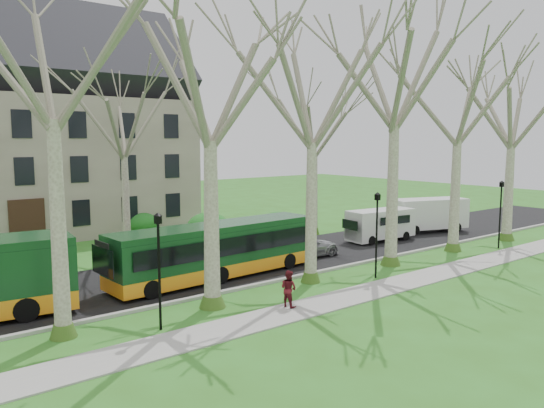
{
  "coord_description": "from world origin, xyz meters",
  "views": [
    {
      "loc": [
        -14.47,
        -18.47,
        7.05
      ],
      "look_at": [
        2.41,
        3.0,
        3.69
      ],
      "focal_mm": 35.0,
      "sensor_mm": 36.0,
      "label": 1
    }
  ],
  "objects_px": {
    "van_b": "(429,215)",
    "van_a": "(381,225)",
    "pedestrian_b": "(289,289)",
    "bus_follow": "(217,250)",
    "sedan": "(304,246)"
  },
  "relations": [
    {
      "from": "bus_follow",
      "to": "van_a",
      "type": "bearing_deg",
      "value": 2.24
    },
    {
      "from": "van_a",
      "to": "pedestrian_b",
      "type": "distance_m",
      "value": 16.02
    },
    {
      "from": "van_a",
      "to": "pedestrian_b",
      "type": "height_order",
      "value": "van_a"
    },
    {
      "from": "van_b",
      "to": "van_a",
      "type": "bearing_deg",
      "value": -159.13
    },
    {
      "from": "van_a",
      "to": "van_b",
      "type": "bearing_deg",
      "value": 7.39
    },
    {
      "from": "bus_follow",
      "to": "sedan",
      "type": "height_order",
      "value": "bus_follow"
    },
    {
      "from": "van_a",
      "to": "van_b",
      "type": "height_order",
      "value": "van_b"
    },
    {
      "from": "van_b",
      "to": "pedestrian_b",
      "type": "xyz_separation_m",
      "value": [
        -20.0,
        -7.34,
        -0.48
      ]
    },
    {
      "from": "bus_follow",
      "to": "van_b",
      "type": "distance_m",
      "value": 19.86
    },
    {
      "from": "van_b",
      "to": "sedan",
      "type": "bearing_deg",
      "value": -157.34
    },
    {
      "from": "sedan",
      "to": "van_b",
      "type": "bearing_deg",
      "value": -86.42
    },
    {
      "from": "bus_follow",
      "to": "sedan",
      "type": "xyz_separation_m",
      "value": [
        6.53,
        0.73,
        -0.74
      ]
    },
    {
      "from": "sedan",
      "to": "pedestrian_b",
      "type": "height_order",
      "value": "pedestrian_b"
    },
    {
      "from": "bus_follow",
      "to": "pedestrian_b",
      "type": "height_order",
      "value": "bus_follow"
    },
    {
      "from": "van_a",
      "to": "van_b",
      "type": "xyz_separation_m",
      "value": [
        5.69,
        0.14,
        0.17
      ]
    }
  ]
}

